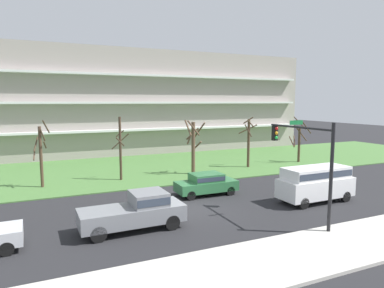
{
  "coord_description": "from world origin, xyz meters",
  "views": [
    {
      "loc": [
        -8.36,
        -19.05,
        6.66
      ],
      "look_at": [
        2.89,
        6.0,
        3.28
      ],
      "focal_mm": 32.18,
      "sensor_mm": 36.0,
      "label": 1
    }
  ],
  "objects_px": {
    "tree_far_left": "(41,154)",
    "traffic_signal_mast": "(307,154)",
    "tree_right": "(248,140)",
    "tree_center": "(193,144)",
    "sedan_green_center_left": "(206,183)",
    "pickup_gray_center_right": "(137,210)",
    "tree_left": "(120,148)",
    "van_white_near_left": "(316,181)",
    "tree_far_right": "(299,141)"
  },
  "relations": [
    {
      "from": "tree_left",
      "to": "sedan_green_center_left",
      "type": "bearing_deg",
      "value": -57.04
    },
    {
      "from": "tree_left",
      "to": "tree_center",
      "type": "distance_m",
      "value": 6.62
    },
    {
      "from": "van_white_near_left",
      "to": "sedan_green_center_left",
      "type": "relative_size",
      "value": 1.18
    },
    {
      "from": "tree_far_left",
      "to": "tree_far_right",
      "type": "bearing_deg",
      "value": 1.34
    },
    {
      "from": "tree_right",
      "to": "pickup_gray_center_right",
      "type": "height_order",
      "value": "tree_right"
    },
    {
      "from": "tree_right",
      "to": "traffic_signal_mast",
      "type": "bearing_deg",
      "value": -112.37
    },
    {
      "from": "van_white_near_left",
      "to": "tree_right",
      "type": "bearing_deg",
      "value": 76.93
    },
    {
      "from": "tree_right",
      "to": "van_white_near_left",
      "type": "height_order",
      "value": "tree_right"
    },
    {
      "from": "sedan_green_center_left",
      "to": "pickup_gray_center_right",
      "type": "distance_m",
      "value": 7.75
    },
    {
      "from": "tree_far_right",
      "to": "tree_right",
      "type": "bearing_deg",
      "value": -179.29
    },
    {
      "from": "sedan_green_center_left",
      "to": "pickup_gray_center_right",
      "type": "relative_size",
      "value": 0.81
    },
    {
      "from": "tree_center",
      "to": "tree_right",
      "type": "height_order",
      "value": "tree_right"
    },
    {
      "from": "tree_far_right",
      "to": "pickup_gray_center_right",
      "type": "xyz_separation_m",
      "value": [
        -21.41,
        -12.1,
        -1.39
      ]
    },
    {
      "from": "tree_left",
      "to": "tree_far_right",
      "type": "bearing_deg",
      "value": 1.64
    },
    {
      "from": "tree_right",
      "to": "tree_center",
      "type": "bearing_deg",
      "value": -173.17
    },
    {
      "from": "tree_far_right",
      "to": "van_white_near_left",
      "type": "distance_m",
      "value": 15.24
    },
    {
      "from": "tree_right",
      "to": "tree_far_left",
      "type": "bearing_deg",
      "value": -178.45
    },
    {
      "from": "van_white_near_left",
      "to": "sedan_green_center_left",
      "type": "height_order",
      "value": "van_white_near_left"
    },
    {
      "from": "tree_right",
      "to": "sedan_green_center_left",
      "type": "relative_size",
      "value": 1.17
    },
    {
      "from": "tree_left",
      "to": "tree_right",
      "type": "relative_size",
      "value": 1.05
    },
    {
      "from": "tree_far_left",
      "to": "tree_right",
      "type": "relative_size",
      "value": 1.03
    },
    {
      "from": "tree_right",
      "to": "tree_far_right",
      "type": "relative_size",
      "value": 1.01
    },
    {
      "from": "tree_far_left",
      "to": "traffic_signal_mast",
      "type": "height_order",
      "value": "traffic_signal_mast"
    },
    {
      "from": "tree_center",
      "to": "tree_far_right",
      "type": "bearing_deg",
      "value": 3.75
    },
    {
      "from": "tree_left",
      "to": "pickup_gray_center_right",
      "type": "distance_m",
      "value": 11.81
    },
    {
      "from": "tree_left",
      "to": "tree_right",
      "type": "bearing_deg",
      "value": 2.11
    },
    {
      "from": "tree_left",
      "to": "van_white_near_left",
      "type": "bearing_deg",
      "value": -47.8
    },
    {
      "from": "tree_far_left",
      "to": "sedan_green_center_left",
      "type": "distance_m",
      "value": 12.91
    },
    {
      "from": "tree_center",
      "to": "pickup_gray_center_right",
      "type": "xyz_separation_m",
      "value": [
        -8.36,
        -11.25,
        -1.8
      ]
    },
    {
      "from": "tree_far_left",
      "to": "pickup_gray_center_right",
      "type": "distance_m",
      "value": 12.42
    },
    {
      "from": "tree_center",
      "to": "van_white_near_left",
      "type": "bearing_deg",
      "value": -71.09
    },
    {
      "from": "tree_far_left",
      "to": "tree_left",
      "type": "height_order",
      "value": "tree_left"
    },
    {
      "from": "van_white_near_left",
      "to": "traffic_signal_mast",
      "type": "xyz_separation_m",
      "value": [
        -3.52,
        -2.86,
        2.49
      ]
    },
    {
      "from": "traffic_signal_mast",
      "to": "tree_far_right",
      "type": "bearing_deg",
      "value": 49.65
    },
    {
      "from": "tree_right",
      "to": "sedan_green_center_left",
      "type": "xyz_separation_m",
      "value": [
        -8.51,
        -7.53,
        -1.9
      ]
    },
    {
      "from": "tree_far_left",
      "to": "traffic_signal_mast",
      "type": "distance_m",
      "value": 19.47
    },
    {
      "from": "tree_right",
      "to": "tree_far_right",
      "type": "distance_m",
      "value": 6.6
    },
    {
      "from": "tree_far_right",
      "to": "tree_center",
      "type": "bearing_deg",
      "value": -176.25
    },
    {
      "from": "tree_far_right",
      "to": "traffic_signal_mast",
      "type": "height_order",
      "value": "traffic_signal_mast"
    },
    {
      "from": "van_white_near_left",
      "to": "tree_far_left",
      "type": "bearing_deg",
      "value": 144.46
    },
    {
      "from": "traffic_signal_mast",
      "to": "sedan_green_center_left",
      "type": "bearing_deg",
      "value": 107.92
    },
    {
      "from": "tree_far_right",
      "to": "traffic_signal_mast",
      "type": "bearing_deg",
      "value": -130.35
    },
    {
      "from": "tree_left",
      "to": "sedan_green_center_left",
      "type": "relative_size",
      "value": 1.23
    },
    {
      "from": "van_white_near_left",
      "to": "traffic_signal_mast",
      "type": "height_order",
      "value": "traffic_signal_mast"
    },
    {
      "from": "sedan_green_center_left",
      "to": "traffic_signal_mast",
      "type": "bearing_deg",
      "value": 108.47
    },
    {
      "from": "tree_far_left",
      "to": "tree_left",
      "type": "distance_m",
      "value": 6.14
    },
    {
      "from": "van_white_near_left",
      "to": "tree_left",
      "type": "bearing_deg",
      "value": 131.38
    },
    {
      "from": "tree_far_left",
      "to": "tree_right",
      "type": "height_order",
      "value": "tree_far_left"
    },
    {
      "from": "tree_center",
      "to": "sedan_green_center_left",
      "type": "relative_size",
      "value": 1.14
    },
    {
      "from": "pickup_gray_center_right",
      "to": "tree_right",
      "type": "bearing_deg",
      "value": 38.01
    }
  ]
}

